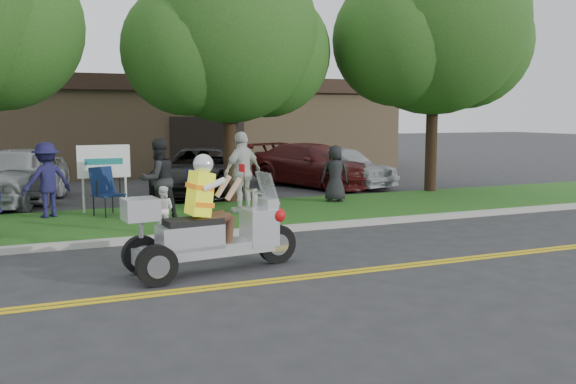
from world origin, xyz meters
name	(u,v)px	position (x,y,z in m)	size (l,w,h in m)	color
ground	(332,265)	(0.00, 0.00, 0.00)	(120.00, 120.00, 0.00)	#28282B
centerline_near	(349,274)	(0.00, -0.58, 0.01)	(60.00, 0.10, 0.01)	gold
centerline_far	(344,271)	(0.00, -0.42, 0.01)	(60.00, 0.10, 0.01)	gold
curb	(267,230)	(0.00, 3.05, 0.06)	(60.00, 0.25, 0.12)	#A8A89E
grass_verge	(236,215)	(0.00, 5.20, 0.06)	(60.00, 4.00, 0.10)	#275416
commercial_building	(184,125)	(2.00, 18.98, 2.01)	(18.00, 8.20, 4.00)	#9E7F5B
tree_mid	(230,41)	(0.55, 7.23, 4.43)	(5.88, 4.80, 7.05)	#332114
tree_right	(436,31)	(7.06, 7.03, 5.03)	(6.86, 5.60, 8.07)	#332114
business_sign	(104,165)	(-2.90, 6.60, 1.26)	(1.25, 0.06, 1.75)	silver
trike_scooter	(207,231)	(-2.03, 0.38, 0.66)	(2.88, 1.01, 1.88)	black
lawn_chair_a	(198,186)	(-0.60, 6.47, 0.66)	(0.54, 0.56, 0.99)	black
lawn_chair_b	(105,188)	(-2.94, 6.10, 0.75)	(0.82, 0.83, 1.15)	black
spectator_adult_mid	(158,179)	(-1.89, 4.98, 1.03)	(0.90, 0.70, 1.84)	black
spectator_adult_right	(242,172)	(0.21, 5.25, 1.09)	(1.16, 0.48, 1.98)	silver
spectator_chair_a	(47,180)	(-4.22, 6.33, 0.98)	(1.13, 0.65, 1.75)	#1B1844
spectator_chair_b	(335,173)	(3.15, 6.04, 0.88)	(0.76, 0.49, 1.55)	black
child_right	(163,209)	(-2.12, 3.40, 0.58)	(0.46, 0.36, 0.95)	white
parked_car_far_left	(14,175)	(-5.00, 9.59, 0.82)	(1.93, 4.79, 1.63)	#A3A6AA
parked_car_left	(24,178)	(-4.75, 10.05, 0.70)	(1.48, 4.25, 1.40)	#343437
parked_car_mid	(202,172)	(0.30, 9.50, 0.73)	(2.44, 5.28, 1.47)	black
parked_car_right	(314,165)	(4.50, 10.23, 0.74)	(2.08, 5.11, 1.48)	#4A1211
parked_car_far_right	(341,166)	(5.29, 9.76, 0.72)	(1.69, 4.21, 1.44)	#B7B9BF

